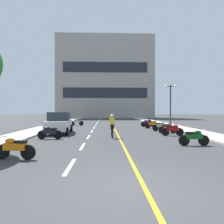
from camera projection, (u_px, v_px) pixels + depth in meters
The scene contains 29 objects.
ground_plane at pixel (111, 126), 26.30m from camera, with size 140.00×140.00×0.00m, color #38383A.
curb_left at pixel (60, 124), 29.05m from camera, with size 2.40×72.00×0.12m, color #B7B2A8.
curb_right at pixel (160, 124), 29.54m from camera, with size 2.40×72.00×0.12m, color #B7B2A8.
lane_dash_0 at pixel (70, 166), 7.24m from camera, with size 0.14×2.20×0.01m, color silver.
lane_dash_1 at pixel (83, 146), 11.24m from camera, with size 0.14×2.20×0.01m, color silver.
lane_dash_2 at pixel (88, 137), 15.24m from camera, with size 0.14×2.20×0.01m, color silver.
lane_dash_3 at pixel (92, 131), 19.23m from camera, with size 0.14×2.20×0.01m, color silver.
lane_dash_4 at pixel (94, 128), 23.23m from camera, with size 0.14×2.20×0.01m, color silver.
lane_dash_5 at pixel (96, 125), 27.23m from camera, with size 0.14×2.20×0.01m, color silver.
lane_dash_6 at pixel (97, 123), 31.23m from camera, with size 0.14×2.20×0.01m, color silver.
lane_dash_7 at pixel (98, 122), 35.22m from camera, with size 0.14×2.20×0.01m, color silver.
lane_dash_8 at pixel (99, 121), 39.22m from camera, with size 0.14×2.20×0.01m, color silver.
lane_dash_9 at pixel (99, 120), 43.22m from camera, with size 0.14×2.20×0.01m, color silver.
lane_dash_10 at pixel (100, 119), 47.22m from camera, with size 0.14×2.20×0.01m, color silver.
lane_dash_11 at pixel (100, 118), 51.21m from camera, with size 0.14×2.20×0.01m, color silver.
centre_line_yellow at pixel (112, 124), 29.30m from camera, with size 0.12×66.00×0.01m, color gold.
office_building at pixel (105, 78), 53.64m from camera, with size 24.56×7.08×20.89m.
street_lamp_mid at pixel (170, 96), 24.46m from camera, with size 1.46×0.36×4.90m.
parked_car_near at pixel (59, 123), 17.45m from camera, with size 2.07×4.27×1.82m.
motorcycle_0 at pixel (15, 148), 8.25m from camera, with size 1.70×0.60×0.92m.
motorcycle_1 at pixel (194, 137), 11.44m from camera, with size 1.70×0.60×0.92m.
motorcycle_2 at pixel (50, 132), 14.03m from camera, with size 1.70×0.60×0.92m.
motorcycle_3 at pixel (173, 130), 15.90m from camera, with size 1.70×0.60×0.92m.
motorcycle_4 at pixel (168, 128), 17.76m from camera, with size 1.68×0.67×0.92m.
motorcycle_5 at pixel (161, 126), 19.64m from camera, with size 1.67×0.69×0.92m.
motorcycle_6 at pixel (153, 124), 22.33m from camera, with size 1.70×0.60×0.92m.
motorcycle_7 at pixel (148, 123), 24.50m from camera, with size 1.70×0.60×0.92m.
motorcycle_8 at pixel (77, 122), 26.67m from camera, with size 1.70×0.60×0.92m.
cyclist_rider at pixel (112, 126), 14.59m from camera, with size 0.42×1.77×1.71m.
Camera 1 is at (-0.76, -5.27, 1.98)m, focal length 32.91 mm.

